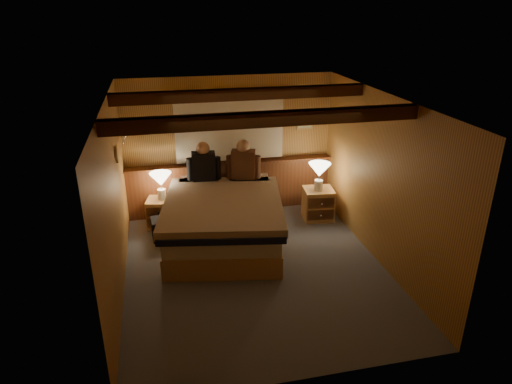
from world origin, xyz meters
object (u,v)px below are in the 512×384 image
object	(u,v)px
bed	(224,220)
lamp_right	(319,172)
person_left	(204,164)
duffel_bag	(170,227)
nightstand_left	(161,213)
nightstand_right	(318,204)
lamp_left	(161,181)
person_right	(243,163)

from	to	relation	value
bed	lamp_right	size ratio (longest dim) A/B	5.16
lamp_right	person_left	bearing A→B (deg)	169.17
bed	lamp_right	distance (m)	1.84
bed	duffel_bag	world-z (taller)	bed
nightstand_left	duffel_bag	xyz separation A→B (m)	(0.12, -0.43, -0.07)
bed	lamp_right	world-z (taller)	lamp_right
nightstand_left	nightstand_right	bearing A→B (deg)	5.82
bed	person_left	xyz separation A→B (m)	(-0.19, 0.84, 0.63)
bed	person_left	world-z (taller)	person_left
lamp_left	person_left	size ratio (longest dim) A/B	0.68
lamp_left	lamp_right	bearing A→B (deg)	-7.42
lamp_left	lamp_right	size ratio (longest dim) A/B	0.95
nightstand_left	person_left	size ratio (longest dim) A/B	0.75
bed	nightstand_left	xyz separation A→B (m)	(-0.94, 0.81, -0.16)
lamp_right	person_right	size ratio (longest dim) A/B	0.70
lamp_left	person_left	world-z (taller)	person_left
person_left	duffel_bag	bearing A→B (deg)	-138.94
lamp_left	lamp_right	distance (m)	2.63
lamp_right	duffel_bag	bearing A→B (deg)	-177.64
nightstand_left	duffel_bag	world-z (taller)	nightstand_left
nightstand_right	person_left	distance (m)	2.09
lamp_right	nightstand_right	bearing A→B (deg)	57.28
nightstand_left	lamp_left	world-z (taller)	lamp_left
nightstand_left	lamp_right	size ratio (longest dim) A/B	1.06
duffel_bag	nightstand_right	bearing A→B (deg)	-0.70
bed	nightstand_right	xyz separation A→B (m)	(1.73, 0.52, -0.13)
lamp_left	person_right	size ratio (longest dim) A/B	0.66
nightstand_right	lamp_right	bearing A→B (deg)	-116.04
lamp_right	person_left	xyz separation A→B (m)	(-1.89, 0.36, 0.15)
lamp_right	nightstand_left	bearing A→B (deg)	172.91
lamp_left	person_left	distance (m)	0.75
person_right	duffel_bag	size ratio (longest dim) A/B	1.20
nightstand_right	lamp_left	xyz separation A→B (m)	(-2.63, 0.30, 0.54)
nightstand_left	lamp_right	world-z (taller)	lamp_right
person_left	duffel_bag	world-z (taller)	person_left
person_right	nightstand_left	bearing A→B (deg)	-165.90
lamp_right	bed	bearing A→B (deg)	-164.36
nightstand_left	nightstand_right	xyz separation A→B (m)	(2.67, -0.29, 0.03)
lamp_left	lamp_right	world-z (taller)	lamp_right
person_right	lamp_right	bearing A→B (deg)	2.13
person_right	duffel_bag	xyz separation A→B (m)	(-1.29, -0.40, -0.86)
person_left	bed	bearing A→B (deg)	-72.78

